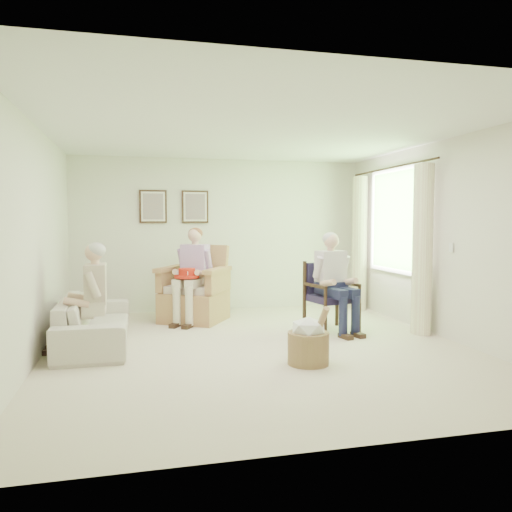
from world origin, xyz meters
The scene contains 19 objects.
floor centered at (0.00, 0.00, 0.00)m, with size 5.50×5.50×0.00m, color beige.
back_wall centered at (0.00, 2.75, 1.30)m, with size 5.00×0.04×2.60m, color silver.
front_wall centered at (0.00, -2.75, 1.30)m, with size 5.00×0.04×2.60m, color silver.
left_wall centered at (-2.50, 0.00, 1.30)m, with size 0.04×5.50×2.60m, color silver.
right_wall centered at (2.50, 0.00, 1.30)m, with size 0.04×5.50×2.60m, color silver.
ceiling centered at (0.00, 0.00, 2.60)m, with size 5.00×5.50×0.02m, color white.
window centered at (2.46, 1.20, 1.58)m, with size 0.13×2.50×1.63m.
curtain_left centered at (2.33, 0.22, 1.15)m, with size 0.34×0.34×2.30m, color #F7F2C1.
curtain_right centered at (2.33, 2.18, 1.15)m, with size 0.34×0.34×2.30m, color #F7F2C1.
framed_print_left centered at (-1.15, 2.71, 1.78)m, with size 0.45×0.05×0.55m.
framed_print_right centered at (-0.45, 2.71, 1.78)m, with size 0.45×0.05×0.55m.
wicker_armchair centered at (-0.58, 1.85, 0.37)m, with size 0.91×0.90×1.16m.
wood_armchair centered at (1.21, 0.76, 0.52)m, with size 0.61×0.58×0.94m.
sofa centered at (-1.95, 0.62, 0.30)m, with size 0.79×2.02×0.59m, color beige.
person_wicker centered at (-0.58, 1.70, 0.84)m, with size 0.40×0.63×1.41m.
person_dark centered at (1.21, 0.60, 0.79)m, with size 0.40×0.62×1.35m.
person_sofa centered at (-1.95, 0.32, 0.71)m, with size 0.42×0.62×1.26m.
red_hat centered at (-0.72, 1.54, 0.76)m, with size 0.36×0.36×0.14m.
hatbox centered at (0.35, -0.80, 0.26)m, with size 0.50×0.50×0.66m.
Camera 1 is at (-1.43, -5.79, 1.54)m, focal length 35.00 mm.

